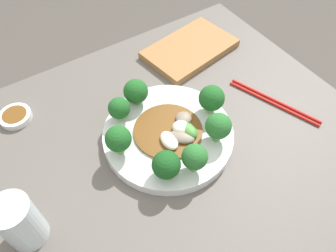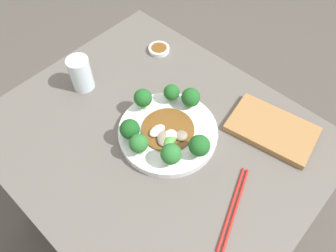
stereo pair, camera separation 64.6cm
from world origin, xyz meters
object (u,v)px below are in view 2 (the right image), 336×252
at_px(broccoli_northeast, 130,129).
at_px(broccoli_east, 143,98).
at_px(broccoli_northwest, 171,154).
at_px(plate, 168,132).
at_px(drinking_glass, 81,74).
at_px(broccoli_southeast, 172,93).
at_px(stirfry_center, 168,133).
at_px(cutting_board, 272,129).
at_px(chopsticks, 233,208).
at_px(broccoli_west, 199,146).
at_px(broccoli_south, 191,98).
at_px(sauce_dish, 159,49).
at_px(broccoli_north, 139,144).

xyz_separation_m(broccoli_northeast, broccoli_east, (0.05, -0.10, 0.01)).
distance_m(broccoli_northwest, broccoli_east, 0.21).
xyz_separation_m(plate, drinking_glass, (0.34, 0.05, 0.05)).
height_order(plate, broccoli_southeast, broccoli_southeast).
distance_m(stirfry_center, cutting_board, 0.31).
bearing_deg(broccoli_southeast, drinking_glass, 27.24).
height_order(plate, drinking_glass, drinking_glass).
relative_size(drinking_glass, chopsticks, 0.50).
distance_m(broccoli_west, stirfry_center, 0.11).
relative_size(broccoli_southeast, drinking_glass, 0.52).
bearing_deg(broccoli_south, broccoli_southeast, 22.75).
relative_size(broccoli_northeast, sauce_dish, 0.88).
distance_m(drinking_glass, cutting_board, 0.62).
bearing_deg(sauce_dish, stirfry_center, 137.69).
height_order(broccoli_east, chopsticks, broccoli_east).
bearing_deg(broccoli_southeast, broccoli_northwest, 132.06).
height_order(broccoli_west, drinking_glass, drinking_glass).
height_order(drinking_glass, sauce_dish, drinking_glass).
xyz_separation_m(plate, broccoli_west, (-0.12, 0.00, 0.05)).
relative_size(broccoli_northwest, broccoli_south, 1.10).
relative_size(plate, broccoli_south, 4.49).
distance_m(sauce_dish, cutting_board, 0.49).
relative_size(plate, broccoli_northwest, 4.08).
distance_m(broccoli_northeast, drinking_glass, 0.28).
distance_m(broccoli_north, stirfry_center, 0.10).
xyz_separation_m(drinking_glass, chopsticks, (-0.62, 0.01, -0.05)).
distance_m(stirfry_center, drinking_glass, 0.35).
xyz_separation_m(broccoli_east, chopsticks, (-0.39, 0.07, -0.06)).
xyz_separation_m(broccoli_northeast, stirfry_center, (-0.07, -0.08, -0.03)).
bearing_deg(cutting_board, broccoli_south, 24.43).
bearing_deg(broccoli_northeast, broccoli_southeast, -87.57).
relative_size(broccoli_north, broccoli_east, 0.97).
bearing_deg(cutting_board, broccoli_northeast, 47.83).
height_order(broccoli_northeast, broccoli_southeast, broccoli_northeast).
bearing_deg(broccoli_northeast, broccoli_north, 161.62).
xyz_separation_m(broccoli_south, sauce_dish, (0.26, -0.13, -0.05)).
bearing_deg(broccoli_southeast, broccoli_east, 61.73).
relative_size(broccoli_northwest, sauce_dish, 0.95).
bearing_deg(chopsticks, plate, -10.92).
distance_m(broccoli_east, stirfry_center, 0.13).
xyz_separation_m(broccoli_northwest, broccoli_west, (-0.04, -0.07, -0.00)).
distance_m(plate, broccoli_west, 0.13).
bearing_deg(broccoli_east, drinking_glass, 14.52).
height_order(plate, broccoli_west, broccoli_west).
xyz_separation_m(broccoli_northeast, sauce_dish, (0.21, -0.34, -0.05)).
height_order(broccoli_north, cutting_board, broccoli_north).
relative_size(broccoli_northwest, broccoli_southeast, 1.20).
height_order(broccoli_south, broccoli_north, broccoli_north).
bearing_deg(broccoli_east, broccoli_west, 176.48).
bearing_deg(cutting_board, broccoli_north, 55.42).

